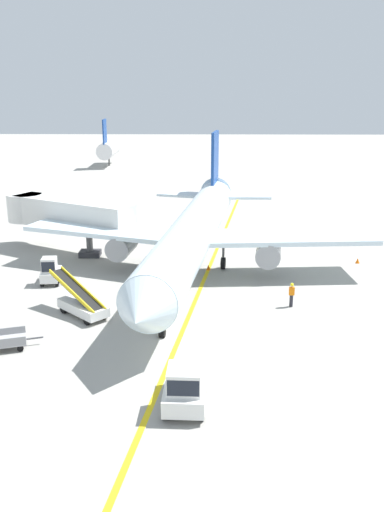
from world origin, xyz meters
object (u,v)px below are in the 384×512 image
Objects in this scene: jet_bridge at (61,213)px; pushback_tug at (185,387)px; baggage_tug_near_wing at (51,272)px; belt_loader_forward_hold at (82,304)px; safety_cone_nose_left at (358,261)px; baggage_cart_loaded at (1,342)px; safety_cone_nose_right at (209,267)px; ground_crew_marshaller at (292,294)px; airliner at (194,232)px.

pushback_tug is (11.82, -25.35, -2.55)m from jet_bridge.
jet_bridge is at bearing 97.79° from baggage_tug_near_wing.
belt_loader_forward_hold reaches higher than safety_cone_nose_left.
belt_loader_forward_hold is (4.83, -14.73, -2.77)m from jet_bridge.
pushback_tug is 12.05m from baggage_cart_loaded.
safety_cone_nose_left is 1.00× the size of safety_cone_nose_right.
belt_loader_forward_hold is 23.93m from safety_cone_nose_left.
jet_bridge is 4.98× the size of baggage_tug_near_wing.
baggage_tug_near_wing reaches higher than safety_cone_nose_left.
baggage_tug_near_wing is at bearing 165.88° from ground_crew_marshaller.
baggage_cart_loaded is at bearing -159.01° from ground_crew_marshaller.
belt_loader_forward_hold reaches higher than baggage_cart_loaded.
jet_bridge reaches higher than safety_cone_nose_right.
safety_cone_nose_left is (13.80, 2.87, -3.20)m from airliner.
ground_crew_marshaller is (6.81, 12.38, -0.08)m from pushback_tug.
pushback_tug is 20.24m from safety_cone_nose_right.
belt_loader_forward_hold reaches higher than pushback_tug.
jet_bridge is 15.74m from belt_loader_forward_hold.
baggage_tug_near_wing is 11.08m from baggage_cart_loaded.
jet_bridge is 22.85m from ground_crew_marshaller.
baggage_cart_loaded is at bearing -86.43° from jet_bridge.
safety_cone_nose_left is (13.92, 22.24, -0.77)m from pushback_tug.
baggage_cart_loaded is (-10.72, -13.67, -2.95)m from airliner.
pushback_tug is 8.33× the size of safety_cone_nose_left.
ground_crew_marshaller is (18.63, -12.98, -2.63)m from jet_bridge.
safety_cone_nose_left is (24.57, 5.47, -0.71)m from baggage_tug_near_wing.
safety_cone_nose_right is at bearing 34.35° from airliner.
safety_cone_nose_right is at bearing 49.02° from belt_loader_forward_hold.
airliner is at bearing -26.60° from jet_bridge.
pushback_tug is 14.13m from ground_crew_marshaller.
pushback_tug is at bearing -118.80° from ground_crew_marshaller.
belt_loader_forward_hold is 1.17× the size of baggage_cart_loaded.
safety_cone_nose_right is at bearing 15.95° from baggage_tug_near_wing.
ground_crew_marshaller is at bearing 61.20° from pushback_tug.
baggage_tug_near_wing is at bearing 122.41° from pushback_tug.
pushback_tug is at bearing -56.64° from belt_loader_forward_hold.
belt_loader_forward_hold is at bearing 123.36° from pushback_tug.
baggage_tug_near_wing is at bearing -82.21° from jet_bridge.
baggage_tug_near_wing is 25.18m from safety_cone_nose_left.
belt_loader_forward_hold is at bearing -129.13° from airliner.
airliner reaches higher than safety_cone_nose_right.
jet_bridge is at bearing 158.51° from safety_cone_nose_right.
pushback_tug reaches higher than ground_crew_marshaller.
belt_loader_forward_hold is at bearing -150.96° from safety_cone_nose_left.
jet_bridge is (-11.94, 5.98, 0.12)m from airliner.
airliner is at bearing 133.71° from ground_crew_marshaller.
belt_loader_forward_hold is at bearing -172.77° from ground_crew_marshaller.
jet_bridge reaches higher than pushback_tug.
ground_crew_marshaller is at bearing 7.23° from belt_loader_forward_hold.
safety_cone_nose_left is at bearing -6.89° from jet_bridge.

